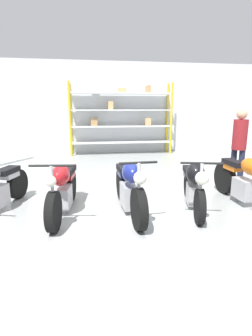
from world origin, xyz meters
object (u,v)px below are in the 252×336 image
at_px(shelving_rack, 120,115).
at_px(person_browsing, 239,141).
at_px(motorcycle_blue, 129,187).
at_px(motorcycle_red, 63,188).
at_px(motorcycle_black, 194,184).
at_px(motorcycle_orange, 246,182).

xyz_separation_m(shelving_rack, person_browsing, (2.14, -4.91, -0.48)).
bearing_deg(person_browsing, motorcycle_blue, -15.52).
xyz_separation_m(motorcycle_red, motorcycle_blue, (1.13, -0.15, 0.01)).
relative_size(motorcycle_red, motorcycle_black, 1.05).
bearing_deg(shelving_rack, motorcycle_red, -106.33).
distance_m(shelving_rack, motorcycle_orange, 6.42).
bearing_deg(motorcycle_blue, person_browsing, 111.44).
height_order(motorcycle_blue, motorcycle_black, motorcycle_blue).
distance_m(motorcycle_blue, motorcycle_orange, 2.21).
bearing_deg(shelving_rack, motorcycle_orange, -75.53).
xyz_separation_m(motorcycle_blue, person_browsing, (2.76, 1.24, 0.60)).
xyz_separation_m(shelving_rack, motorcycle_blue, (-0.62, -6.15, -1.07)).
height_order(shelving_rack, motorcycle_blue, shelving_rack).
bearing_deg(motorcycle_black, motorcycle_blue, -74.65).
xyz_separation_m(motorcycle_orange, person_browsing, (0.56, 1.23, 0.60)).
distance_m(motorcycle_black, motorcycle_orange, 1.02).
distance_m(motorcycle_blue, motorcycle_black, 1.18).
height_order(shelving_rack, motorcycle_orange, shelving_rack).
relative_size(shelving_rack, motorcycle_black, 2.12).
bearing_deg(person_browsing, motorcycle_orange, 25.89).
distance_m(motorcycle_black, person_browsing, 2.08).
xyz_separation_m(motorcycle_blue, motorcycle_black, (1.18, 0.02, 0.00)).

